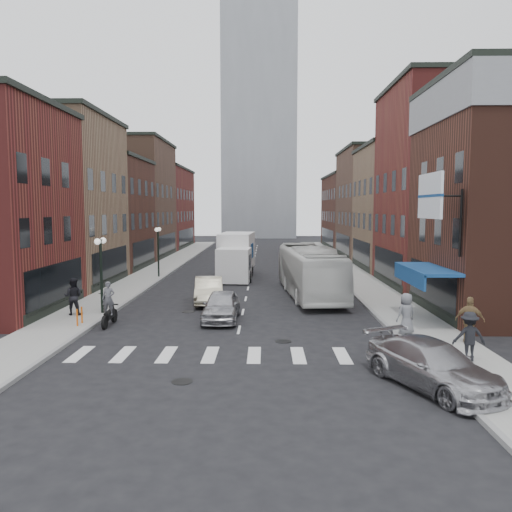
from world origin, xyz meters
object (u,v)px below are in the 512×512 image
at_px(transit_bus, 310,271).
at_px(curb_car, 432,365).
at_px(parked_bicycle, 105,301).
at_px(ped_right_c, 406,314).
at_px(sedan_left_near, 221,306).
at_px(motorcycle_rider, 109,305).
at_px(bike_rack, 80,316).
at_px(box_truck, 236,256).
at_px(ped_right_b, 470,320).
at_px(streetlamp_near, 101,261).
at_px(billboard_sign, 432,197).
at_px(ped_left_solo, 73,296).
at_px(sedan_left_far, 209,290).
at_px(ped_right_a, 469,336).
at_px(streetlamp_far, 158,242).

distance_m(transit_bus, curb_car, 16.68).
distance_m(parked_bicycle, ped_right_c, 15.72).
xyz_separation_m(sedan_left_near, parked_bicycle, (-6.50, 1.77, -0.09)).
bearing_deg(motorcycle_rider, bike_rack, -166.60).
height_order(box_truck, transit_bus, box_truck).
height_order(box_truck, ped_right_b, box_truck).
relative_size(bike_rack, ped_right_b, 0.42).
height_order(streetlamp_near, box_truck, streetlamp_near).
distance_m(billboard_sign, ped_left_solo, 18.26).
xyz_separation_m(box_truck, sedan_left_far, (-1.00, -10.78, -1.02)).
height_order(billboard_sign, sedan_left_far, billboard_sign).
relative_size(sedan_left_near, curb_car, 0.86).
bearing_deg(ped_right_b, sedan_left_far, -14.69).
xyz_separation_m(bike_rack, ped_right_a, (16.21, -5.30, 0.50)).
distance_m(streetlamp_near, box_truck, 15.71).
xyz_separation_m(transit_bus, sedan_left_near, (-5.09, -7.09, -0.87)).
xyz_separation_m(parked_bicycle, ped_left_solo, (-1.22, -1.31, 0.46)).
height_order(billboard_sign, motorcycle_rider, billboard_sign).
relative_size(ped_left_solo, ped_right_a, 1.07).
bearing_deg(curb_car, sedan_left_far, 97.28).
height_order(streetlamp_far, ped_right_b, streetlamp_far).
xyz_separation_m(box_truck, motorcycle_rider, (-5.15, -16.71, -0.77)).
bearing_deg(curb_car, streetlamp_far, 95.20).
distance_m(motorcycle_rider, parked_bicycle, 3.35).
height_order(streetlamp_near, parked_bicycle, streetlamp_near).
bearing_deg(box_truck, ped_right_b, -57.64).
height_order(billboard_sign, transit_bus, billboard_sign).
bearing_deg(streetlamp_near, ped_left_solo, -157.86).
height_order(streetlamp_far, sedan_left_near, streetlamp_far).
bearing_deg(ped_right_a, ped_right_b, -110.87).
xyz_separation_m(box_truck, ped_left_solo, (-7.57, -14.91, -0.66)).
xyz_separation_m(streetlamp_far, box_truck, (6.25, 0.37, -1.13)).
bearing_deg(ped_right_c, billboard_sign, -171.48).
bearing_deg(transit_bus, billboard_sign, -69.80).
relative_size(billboard_sign, streetlamp_near, 0.90).
bearing_deg(sedan_left_far, bike_rack, -136.96).
bearing_deg(curb_car, ped_right_a, 24.07).
bearing_deg(box_truck, parked_bicycle, -110.93).
relative_size(parked_bicycle, ped_left_solo, 0.99).
bearing_deg(box_truck, billboard_sign, -57.32).
distance_m(box_truck, curb_car, 25.94).
distance_m(streetlamp_far, box_truck, 6.36).
xyz_separation_m(billboard_sign, parked_bicycle, (-16.09, 4.27, -5.48)).
relative_size(motorcycle_rider, parked_bicycle, 1.13).
bearing_deg(ped_right_a, motorcycle_rider, -19.05).
bearing_deg(ped_right_a, streetlamp_near, -24.80).
bearing_deg(ped_left_solo, parked_bicycle, -135.83).
height_order(sedan_left_near, ped_left_solo, ped_left_solo).
bearing_deg(ped_right_b, transit_bus, -41.41).
bearing_deg(ped_right_a, sedan_left_far, -45.37).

